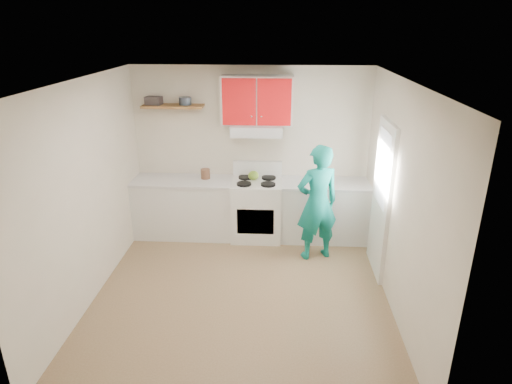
# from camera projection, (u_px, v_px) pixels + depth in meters

# --- Properties ---
(floor) EXTENTS (3.80, 3.80, 0.00)m
(floor) POSITION_uv_depth(u_px,v_px,m) (242.00, 293.00, 5.48)
(floor) COLOR brown
(floor) RESTS_ON ground
(ceiling) EXTENTS (3.60, 3.80, 0.04)m
(ceiling) POSITION_uv_depth(u_px,v_px,m) (239.00, 81.00, 4.54)
(ceiling) COLOR white
(ceiling) RESTS_ON floor
(back_wall) EXTENTS (3.60, 0.04, 2.60)m
(back_wall) POSITION_uv_depth(u_px,v_px,m) (251.00, 152.00, 6.78)
(back_wall) COLOR beige
(back_wall) RESTS_ON floor
(front_wall) EXTENTS (3.60, 0.04, 2.60)m
(front_wall) POSITION_uv_depth(u_px,v_px,m) (217.00, 291.00, 3.24)
(front_wall) COLOR beige
(front_wall) RESTS_ON floor
(left_wall) EXTENTS (0.04, 3.80, 2.60)m
(left_wall) POSITION_uv_depth(u_px,v_px,m) (87.00, 194.00, 5.11)
(left_wall) COLOR beige
(left_wall) RESTS_ON floor
(right_wall) EXTENTS (0.04, 3.80, 2.60)m
(right_wall) POSITION_uv_depth(u_px,v_px,m) (399.00, 200.00, 4.92)
(right_wall) COLOR beige
(right_wall) RESTS_ON floor
(door) EXTENTS (0.05, 0.85, 2.05)m
(door) POSITION_uv_depth(u_px,v_px,m) (381.00, 199.00, 5.67)
(door) COLOR white
(door) RESTS_ON floor
(door_glass) EXTENTS (0.01, 0.55, 0.95)m
(door_glass) POSITION_uv_depth(u_px,v_px,m) (383.00, 168.00, 5.52)
(door_glass) COLOR white
(door_glass) RESTS_ON door
(counter_left) EXTENTS (1.52, 0.60, 0.90)m
(counter_left) POSITION_uv_depth(u_px,v_px,m) (184.00, 208.00, 6.86)
(counter_left) COLOR silver
(counter_left) RESTS_ON floor
(counter_right) EXTENTS (1.32, 0.60, 0.90)m
(counter_right) POSITION_uv_depth(u_px,v_px,m) (324.00, 211.00, 6.75)
(counter_right) COLOR silver
(counter_right) RESTS_ON floor
(stove) EXTENTS (0.76, 0.65, 0.92)m
(stove) POSITION_uv_depth(u_px,v_px,m) (257.00, 210.00, 6.78)
(stove) COLOR white
(stove) RESTS_ON floor
(range_hood) EXTENTS (0.76, 0.44, 0.15)m
(range_hood) POSITION_uv_depth(u_px,v_px,m) (257.00, 130.00, 6.43)
(range_hood) COLOR silver
(range_hood) RESTS_ON back_wall
(upper_cabinets) EXTENTS (1.02, 0.33, 0.70)m
(upper_cabinets) POSITION_uv_depth(u_px,v_px,m) (257.00, 100.00, 6.33)
(upper_cabinets) COLOR red
(upper_cabinets) RESTS_ON back_wall
(shelf) EXTENTS (0.90, 0.30, 0.04)m
(shelf) POSITION_uv_depth(u_px,v_px,m) (173.00, 106.00, 6.44)
(shelf) COLOR brown
(shelf) RESTS_ON back_wall
(books) EXTENTS (0.25, 0.20, 0.12)m
(books) POSITION_uv_depth(u_px,v_px,m) (154.00, 101.00, 6.43)
(books) COLOR #383133
(books) RESTS_ON shelf
(tin) EXTENTS (0.19, 0.19, 0.11)m
(tin) POSITION_uv_depth(u_px,v_px,m) (185.00, 101.00, 6.43)
(tin) COLOR #333D4C
(tin) RESTS_ON shelf
(kettle) EXTENTS (0.19, 0.19, 0.14)m
(kettle) POSITION_uv_depth(u_px,v_px,m) (253.00, 175.00, 6.67)
(kettle) COLOR olive
(kettle) RESTS_ON stove
(crock) EXTENTS (0.18, 0.18, 0.17)m
(crock) POSITION_uv_depth(u_px,v_px,m) (205.00, 174.00, 6.73)
(crock) COLOR brown
(crock) RESTS_ON counter_left
(cutting_board) EXTENTS (0.37, 0.32, 0.02)m
(cutting_board) POSITION_uv_depth(u_px,v_px,m) (315.00, 185.00, 6.51)
(cutting_board) COLOR olive
(cutting_board) RESTS_ON counter_right
(silicone_mat) EXTENTS (0.31, 0.26, 0.01)m
(silicone_mat) POSITION_uv_depth(u_px,v_px,m) (346.00, 185.00, 6.52)
(silicone_mat) COLOR #AF1411
(silicone_mat) RESTS_ON counter_right
(person) EXTENTS (0.71, 0.58, 1.67)m
(person) POSITION_uv_depth(u_px,v_px,m) (317.00, 203.00, 6.04)
(person) COLOR #0D7A6F
(person) RESTS_ON floor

